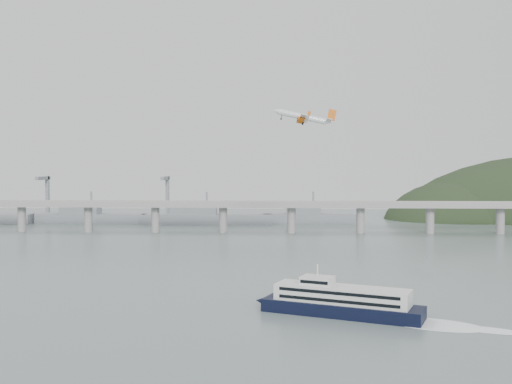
{
  "coord_description": "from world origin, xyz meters",
  "views": [
    {
      "loc": [
        11.76,
        -235.21,
        48.39
      ],
      "look_at": [
        0.0,
        55.0,
        36.0
      ],
      "focal_mm": 42.0,
      "sensor_mm": 36.0,
      "label": 1
    }
  ],
  "objects": [
    {
      "name": "bridge",
      "position": [
        -1.15,
        200.0,
        17.65
      ],
      "size": [
        800.0,
        22.0,
        23.9
      ],
      "color": "gray",
      "rests_on": "ground"
    },
    {
      "name": "ground",
      "position": [
        0.0,
        0.0,
        0.0
      ],
      "size": [
        900.0,
        900.0,
        0.0
      ],
      "primitive_type": "plane",
      "color": "slate",
      "rests_on": "ground"
    },
    {
      "name": "ferry",
      "position": [
        31.88,
        -41.37,
        4.4
      ],
      "size": [
        81.97,
        39.24,
        16.22
      ],
      "rotation": [
        0.0,
        0.0,
        -0.38
      ],
      "color": "black",
      "rests_on": "ground"
    },
    {
      "name": "distant_fleet",
      "position": [
        -155.36,
        265.08,
        6.22
      ],
      "size": [
        453.0,
        60.9,
        40.0
      ],
      "color": "gray",
      "rests_on": "ground"
    },
    {
      "name": "airliner",
      "position": [
        23.63,
        65.78,
        73.01
      ],
      "size": [
        32.47,
        29.27,
        9.29
      ],
      "rotation": [
        0.05,
        -0.21,
        3.14
      ],
      "color": "white",
      "rests_on": "ground"
    }
  ]
}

